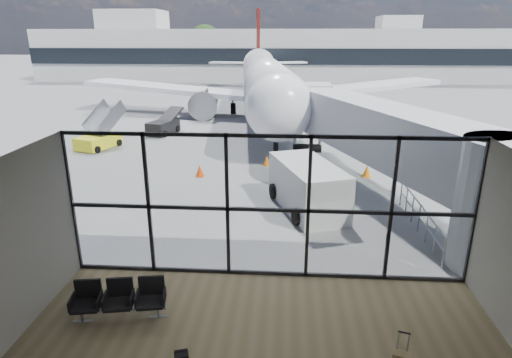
# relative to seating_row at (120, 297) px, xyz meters

# --- Properties ---
(ground) EXTENTS (220.00, 220.00, 0.00)m
(ground) POSITION_rel_seating_row_xyz_m (3.77, 42.36, -0.59)
(ground) COLOR slate
(ground) RESTS_ON ground
(lounge_shell) EXTENTS (12.02, 8.01, 4.51)m
(lounge_shell) POSITION_rel_seating_row_xyz_m (3.77, -2.44, 2.06)
(lounge_shell) COLOR brown
(lounge_shell) RESTS_ON ground
(glass_curtain_wall) EXTENTS (12.10, 0.12, 4.50)m
(glass_curtain_wall) POSITION_rel_seating_row_xyz_m (3.77, 2.36, 1.66)
(glass_curtain_wall) COLOR white
(glass_curtain_wall) RESTS_ON ground
(jet_bridge) EXTENTS (8.00, 16.50, 4.33)m
(jet_bridge) POSITION_rel_seating_row_xyz_m (8.68, 9.44, 2.17)
(jet_bridge) COLOR #B0B1B5
(jet_bridge) RESTS_ON ground
(apron_railing) EXTENTS (0.06, 5.46, 1.11)m
(apron_railing) POSITION_rel_seating_row_xyz_m (9.37, 5.86, 0.13)
(apron_railing) COLOR gray
(apron_railing) RESTS_ON ground
(far_terminal) EXTENTS (80.00, 12.20, 11.00)m
(far_terminal) POSITION_rel_seating_row_xyz_m (3.19, 64.33, 3.62)
(far_terminal) COLOR silver
(far_terminal) RESTS_ON ground
(tree_0) EXTENTS (4.95, 4.95, 7.12)m
(tree_0) POSITION_rel_seating_row_xyz_m (-41.23, 74.36, 4.04)
(tree_0) COLOR #382619
(tree_0) RESTS_ON ground
(tree_1) EXTENTS (5.61, 5.61, 8.07)m
(tree_1) POSITION_rel_seating_row_xyz_m (-35.23, 74.36, 4.66)
(tree_1) COLOR #382619
(tree_1) RESTS_ON ground
(tree_2) EXTENTS (6.27, 6.27, 9.03)m
(tree_2) POSITION_rel_seating_row_xyz_m (-29.23, 74.36, 5.29)
(tree_2) COLOR #382619
(tree_2) RESTS_ON ground
(tree_3) EXTENTS (4.95, 4.95, 7.12)m
(tree_3) POSITION_rel_seating_row_xyz_m (-23.23, 74.36, 4.04)
(tree_3) COLOR #382619
(tree_3) RESTS_ON ground
(tree_4) EXTENTS (5.61, 5.61, 8.07)m
(tree_4) POSITION_rel_seating_row_xyz_m (-17.23, 74.36, 4.66)
(tree_4) COLOR #382619
(tree_4) RESTS_ON ground
(tree_5) EXTENTS (6.27, 6.27, 9.03)m
(tree_5) POSITION_rel_seating_row_xyz_m (-11.23, 74.36, 5.29)
(tree_5) COLOR #382619
(tree_5) RESTS_ON ground
(seating_row) EXTENTS (2.39, 1.04, 1.07)m
(seating_row) POSITION_rel_seating_row_xyz_m (0.00, 0.00, 0.00)
(seating_row) COLOR gray
(seating_row) RESTS_ON ground
(airliner) EXTENTS (34.50, 40.08, 10.33)m
(airliner) POSITION_rel_seating_row_xyz_m (2.14, 32.42, 2.56)
(airliner) COLOR white
(airliner) RESTS_ON ground
(service_van) EXTENTS (3.42, 5.02, 2.01)m
(service_van) POSITION_rel_seating_row_xyz_m (5.28, 7.77, 0.44)
(service_van) COLOR beige
(service_van) RESTS_ON ground
(belt_loader) EXTENTS (2.22, 3.98, 1.74)m
(belt_loader) POSITION_rel_seating_row_xyz_m (-4.95, 22.05, -0.01)
(belt_loader) COLOR black
(belt_loader) RESTS_ON ground
(mobile_stairs) EXTENTS (2.60, 3.70, 2.38)m
(mobile_stairs) POSITION_rel_seating_row_xyz_m (-8.04, 17.47, -0.02)
(mobile_stairs) COLOR yellow
(mobile_stairs) RESTS_ON ground
(traffic_cone_a) EXTENTS (0.45, 0.45, 0.64)m
(traffic_cone_a) POSITION_rel_seating_row_xyz_m (-0.23, 11.96, -0.29)
(traffic_cone_a) COLOR #F3460C
(traffic_cone_a) RESTS_ON ground
(traffic_cone_b) EXTENTS (0.42, 0.42, 0.60)m
(traffic_cone_b) POSITION_rel_seating_row_xyz_m (3.23, 14.23, -0.31)
(traffic_cone_b) COLOR orange
(traffic_cone_b) RESTS_ON ground
(traffic_cone_c) EXTENTS (0.46, 0.46, 0.65)m
(traffic_cone_c) POSITION_rel_seating_row_xyz_m (8.60, 12.51, -0.28)
(traffic_cone_c) COLOR orange
(traffic_cone_c) RESTS_ON ground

